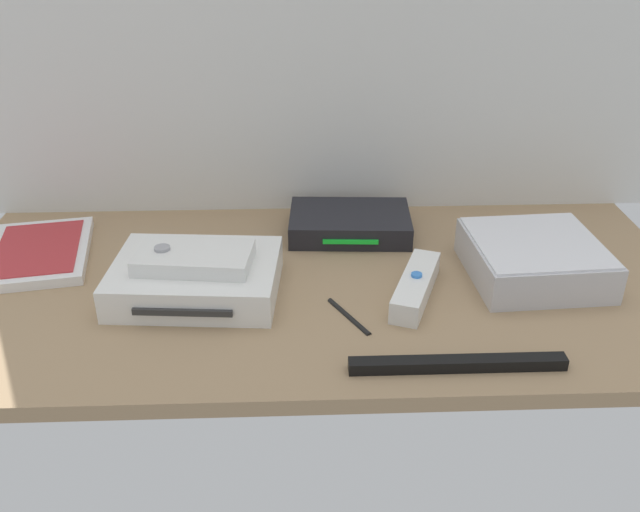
# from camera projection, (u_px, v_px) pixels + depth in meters

# --- Properties ---
(ground_plane) EXTENTS (1.00, 0.48, 0.02)m
(ground_plane) POSITION_uv_depth(u_px,v_px,m) (320.00, 289.00, 0.93)
(ground_plane) COLOR #9E7F5B
(ground_plane) RESTS_ON ground
(back_wall) EXTENTS (1.10, 0.01, 0.64)m
(back_wall) POSITION_uv_depth(u_px,v_px,m) (313.00, 2.00, 0.99)
(back_wall) COLOR silver
(back_wall) RESTS_ON ground
(game_console) EXTENTS (0.22, 0.18, 0.04)m
(game_console) POSITION_uv_depth(u_px,v_px,m) (196.00, 278.00, 0.90)
(game_console) COLOR white
(game_console) RESTS_ON ground_plane
(mini_computer) EXTENTS (0.18, 0.18, 0.05)m
(mini_computer) POSITION_uv_depth(u_px,v_px,m) (534.00, 258.00, 0.93)
(mini_computer) COLOR silver
(mini_computer) RESTS_ON ground_plane
(game_case) EXTENTS (0.17, 0.21, 0.02)m
(game_case) POSITION_uv_depth(u_px,v_px,m) (39.00, 253.00, 0.99)
(game_case) COLOR white
(game_case) RESTS_ON ground_plane
(network_router) EXTENTS (0.19, 0.13, 0.03)m
(network_router) POSITION_uv_depth(u_px,v_px,m) (350.00, 223.00, 1.05)
(network_router) COLOR black
(network_router) RESTS_ON ground_plane
(remote_wand) EXTENTS (0.09, 0.15, 0.03)m
(remote_wand) POSITION_uv_depth(u_px,v_px,m) (416.00, 286.00, 0.89)
(remote_wand) COLOR white
(remote_wand) RESTS_ON ground_plane
(remote_classic_pad) EXTENTS (0.15, 0.10, 0.02)m
(remote_classic_pad) POSITION_uv_depth(u_px,v_px,m) (194.00, 258.00, 0.88)
(remote_classic_pad) COLOR white
(remote_classic_pad) RESTS_ON game_console
(sensor_bar) EXTENTS (0.24, 0.02, 0.01)m
(sensor_bar) POSITION_uv_depth(u_px,v_px,m) (458.00, 364.00, 0.76)
(sensor_bar) COLOR black
(sensor_bar) RESTS_ON ground_plane
(stylus_pen) EXTENTS (0.05, 0.08, 0.01)m
(stylus_pen) POSITION_uv_depth(u_px,v_px,m) (349.00, 315.00, 0.85)
(stylus_pen) COLOR black
(stylus_pen) RESTS_ON ground_plane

